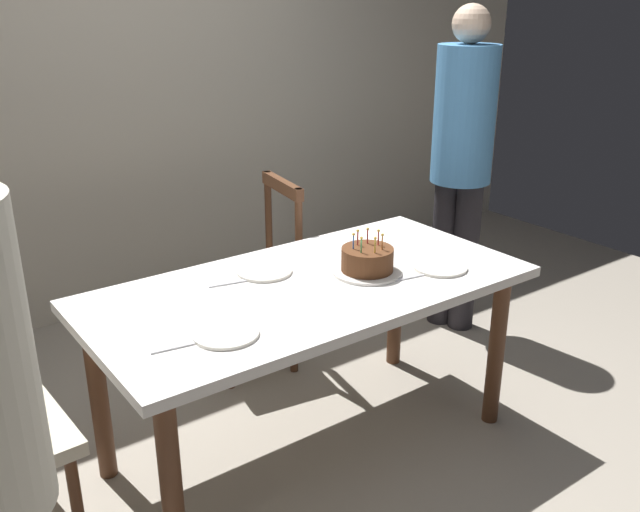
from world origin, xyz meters
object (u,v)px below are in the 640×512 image
at_px(dining_table, 310,305).
at_px(birthday_cake, 367,261).
at_px(person_guest, 462,153).
at_px(chair_spindle_back, 253,280).
at_px(plate_far_side, 264,271).
at_px(plate_near_guest, 440,267).
at_px(plate_near_celebrant, 226,334).

distance_m(dining_table, birthday_cake, 0.29).
bearing_deg(birthday_cake, person_guest, 25.59).
bearing_deg(chair_spindle_back, plate_far_side, -115.72).
distance_m(chair_spindle_back, person_guest, 1.29).
relative_size(plate_near_guest, chair_spindle_back, 0.23).
height_order(plate_near_guest, chair_spindle_back, chair_spindle_back).
distance_m(dining_table, plate_near_celebrant, 0.52).
distance_m(birthday_cake, plate_near_guest, 0.31).
xyz_separation_m(plate_near_celebrant, plate_near_guest, (0.98, 0.00, 0.00)).
bearing_deg(person_guest, plate_near_guest, -140.93).
bearing_deg(chair_spindle_back, plate_near_guest, -70.12).
height_order(birthday_cake, plate_near_guest, birthday_cake).
height_order(birthday_cake, chair_spindle_back, chair_spindle_back).
relative_size(plate_near_celebrant, chair_spindle_back, 0.23).
distance_m(plate_near_celebrant, plate_near_guest, 0.98).
xyz_separation_m(dining_table, birthday_cake, (0.24, -0.05, 0.14)).
xyz_separation_m(plate_far_side, person_guest, (1.40, 0.27, 0.25)).
xyz_separation_m(birthday_cake, plate_near_celebrant, (-0.72, -0.14, -0.04)).
distance_m(dining_table, person_guest, 1.44).
bearing_deg(person_guest, birthday_cake, -154.41).
relative_size(plate_far_side, chair_spindle_back, 0.23).
xyz_separation_m(birthday_cake, person_guest, (1.07, 0.51, 0.20)).
distance_m(dining_table, plate_far_side, 0.23).
xyz_separation_m(birthday_cake, plate_near_guest, (0.27, -0.14, -0.04)).
bearing_deg(plate_near_celebrant, chair_spindle_back, 55.02).
bearing_deg(chair_spindle_back, dining_table, -103.58).
bearing_deg(chair_spindle_back, plate_near_celebrant, -124.98).
relative_size(plate_far_side, plate_near_guest, 1.00).
relative_size(birthday_cake, person_guest, 0.16).
distance_m(plate_near_celebrant, chair_spindle_back, 1.17).
distance_m(birthday_cake, person_guest, 1.21).
bearing_deg(plate_far_side, person_guest, 10.99).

